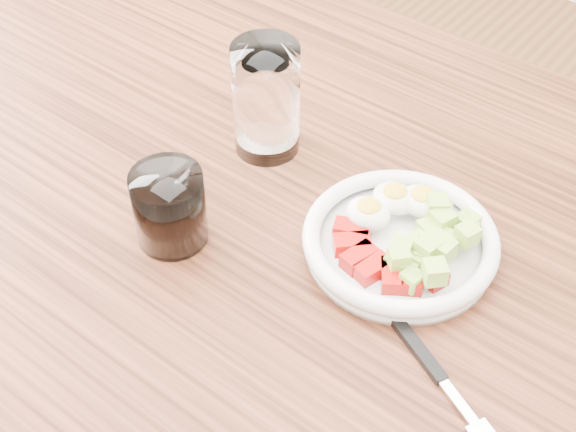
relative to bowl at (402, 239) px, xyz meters
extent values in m
cube|color=brown|center=(-0.74, 0.29, -0.42)|extent=(0.07, 0.07, 0.73)
cube|color=brown|center=(-0.09, -0.06, -0.04)|extent=(1.50, 0.90, 0.04)
cylinder|color=white|center=(0.00, 0.00, -0.01)|extent=(0.19, 0.19, 0.01)
torus|color=white|center=(0.00, 0.00, 0.00)|extent=(0.20, 0.20, 0.02)
cube|color=#B50E0B|center=(-0.05, -0.02, 0.00)|extent=(0.04, 0.03, 0.02)
cube|color=#B50E0B|center=(-0.03, -0.04, 0.00)|extent=(0.04, 0.04, 0.02)
cube|color=#B50E0B|center=(-0.02, -0.05, 0.00)|extent=(0.03, 0.04, 0.02)
cube|color=#B50E0B|center=(0.00, -0.05, 0.00)|extent=(0.03, 0.04, 0.02)
cube|color=#B50E0B|center=(0.02, -0.05, 0.00)|extent=(0.04, 0.04, 0.02)
cube|color=#B50E0B|center=(0.03, -0.04, 0.00)|extent=(0.04, 0.04, 0.02)
cube|color=#B50E0B|center=(0.04, -0.02, 0.00)|extent=(0.04, 0.03, 0.02)
ellipsoid|color=white|center=(-0.03, 0.03, 0.01)|extent=(0.05, 0.04, 0.03)
ellipsoid|color=yellow|center=(-0.03, 0.03, 0.02)|extent=(0.03, 0.03, 0.01)
ellipsoid|color=white|center=(-0.01, 0.05, 0.01)|extent=(0.05, 0.04, 0.03)
ellipsoid|color=yellow|center=(-0.01, 0.05, 0.02)|extent=(0.03, 0.03, 0.01)
ellipsoid|color=white|center=(-0.04, 0.00, 0.01)|extent=(0.05, 0.04, 0.03)
ellipsoid|color=yellow|center=(-0.04, 0.00, 0.02)|extent=(0.03, 0.03, 0.01)
cube|color=#AED150|center=(0.01, -0.03, 0.02)|extent=(0.03, 0.03, 0.02)
cube|color=#AED150|center=(0.04, 0.05, 0.01)|extent=(0.02, 0.02, 0.02)
cube|color=#AED150|center=(0.03, -0.01, 0.02)|extent=(0.03, 0.03, 0.02)
cube|color=#AED150|center=(0.06, -0.03, 0.02)|extent=(0.03, 0.03, 0.02)
cube|color=#AED150|center=(0.02, 0.05, 0.01)|extent=(0.03, 0.03, 0.02)
cube|color=#AED150|center=(0.05, 0.04, 0.01)|extent=(0.02, 0.02, 0.02)
cube|color=#AED150|center=(0.03, -0.02, 0.01)|extent=(0.02, 0.02, 0.02)
cube|color=#AED150|center=(0.06, 0.02, 0.02)|extent=(0.02, 0.02, 0.02)
cube|color=#AED150|center=(0.01, 0.04, 0.02)|extent=(0.03, 0.03, 0.02)
cube|color=#AED150|center=(0.03, 0.03, 0.02)|extent=(0.03, 0.03, 0.02)
cube|color=#AED150|center=(0.02, 0.00, 0.01)|extent=(0.02, 0.02, 0.02)
cube|color=#AED150|center=(0.03, -0.03, 0.00)|extent=(0.02, 0.02, 0.02)
cube|color=#AED150|center=(0.02, 0.02, 0.01)|extent=(0.03, 0.03, 0.02)
cube|color=#AED150|center=(0.04, 0.01, 0.01)|extent=(0.02, 0.02, 0.02)
cube|color=#AED150|center=(0.03, -0.02, 0.01)|extent=(0.02, 0.02, 0.02)
cube|color=#AED150|center=(0.03, -0.03, 0.01)|extent=(0.03, 0.03, 0.02)
cube|color=#AED150|center=(0.01, -0.03, 0.00)|extent=(0.02, 0.02, 0.02)
cube|color=#AED150|center=(0.04, 0.00, 0.02)|extent=(0.02, 0.02, 0.02)
cube|color=#AED150|center=(0.02, -0.04, 0.02)|extent=(0.03, 0.03, 0.02)
cube|color=#AED150|center=(0.03, -0.01, 0.02)|extent=(0.02, 0.02, 0.02)
cube|color=#AED150|center=(0.05, -0.01, 0.02)|extent=(0.02, 0.02, 0.02)
cube|color=#AED150|center=(0.04, -0.04, 0.01)|extent=(0.02, 0.02, 0.02)
cube|color=black|center=(0.07, -0.09, -0.01)|extent=(0.08, 0.05, 0.01)
cube|color=silver|center=(0.14, -0.12, -0.01)|extent=(0.05, 0.03, 0.00)
cube|color=silver|center=(0.16, -0.13, -0.01)|extent=(0.02, 0.02, 0.00)
cylinder|color=white|center=(-0.21, 0.05, 0.05)|extent=(0.07, 0.07, 0.13)
cylinder|color=white|center=(-0.20, -0.13, 0.02)|extent=(0.07, 0.07, 0.08)
cylinder|color=black|center=(-0.20, -0.13, 0.02)|extent=(0.06, 0.06, 0.07)
camera|label=1|loc=(0.25, -0.50, 0.58)|focal=50.00mm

